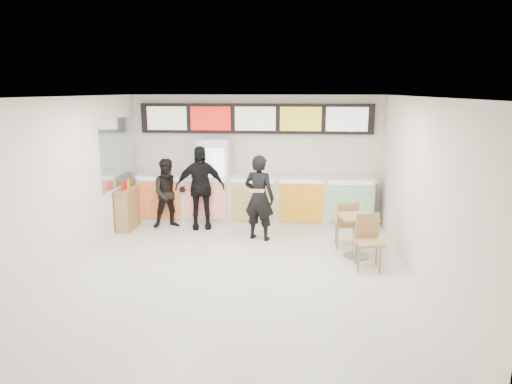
# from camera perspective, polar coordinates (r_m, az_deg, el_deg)

# --- Properties ---
(floor) EXTENTS (7.00, 7.00, 0.00)m
(floor) POSITION_cam_1_polar(r_m,az_deg,el_deg) (8.07, -2.41, -10.00)
(floor) COLOR beige
(floor) RESTS_ON ground
(ceiling) EXTENTS (7.00, 7.00, 0.00)m
(ceiling) POSITION_cam_1_polar(r_m,az_deg,el_deg) (7.46, -2.63, 11.81)
(ceiling) COLOR white
(ceiling) RESTS_ON wall_back
(wall_back) EXTENTS (6.00, 0.00, 6.00)m
(wall_back) POSITION_cam_1_polar(r_m,az_deg,el_deg) (11.05, -0.02, 4.27)
(wall_back) COLOR silver
(wall_back) RESTS_ON floor
(wall_left) EXTENTS (0.00, 7.00, 7.00)m
(wall_left) POSITION_cam_1_polar(r_m,az_deg,el_deg) (8.57, -22.82, 0.83)
(wall_left) COLOR silver
(wall_left) RESTS_ON floor
(wall_right) EXTENTS (0.00, 7.00, 7.00)m
(wall_right) POSITION_cam_1_polar(r_m,az_deg,el_deg) (7.80, 19.86, 0.01)
(wall_right) COLOR silver
(wall_right) RESTS_ON floor
(service_counter) EXTENTS (5.56, 0.77, 1.14)m
(service_counter) POSITION_cam_1_polar(r_m,az_deg,el_deg) (10.83, -0.23, -0.91)
(service_counter) COLOR silver
(service_counter) RESTS_ON floor
(menu_board) EXTENTS (5.50, 0.14, 0.70)m
(menu_board) POSITION_cam_1_polar(r_m,az_deg,el_deg) (10.86, -0.07, 9.16)
(menu_board) COLOR black
(menu_board) RESTS_ON wall_back
(drinks_fridge) EXTENTS (0.70, 0.67, 2.00)m
(drinks_fridge) POSITION_cam_1_polar(r_m,az_deg,el_deg) (10.88, -5.13, 1.42)
(drinks_fridge) COLOR white
(drinks_fridge) RESTS_ON floor
(mirror_panel) EXTENTS (0.01, 2.00, 1.50)m
(mirror_panel) POSITION_cam_1_polar(r_m,az_deg,el_deg) (10.71, -16.76, 4.82)
(mirror_panel) COLOR #B2B7BF
(mirror_panel) RESTS_ON wall_left
(customer_main) EXTENTS (0.76, 0.62, 1.81)m
(customer_main) POSITION_cam_1_polar(r_m,az_deg,el_deg) (9.54, 0.40, -0.71)
(customer_main) COLOR black
(customer_main) RESTS_ON floor
(customer_left) EXTENTS (0.95, 0.86, 1.59)m
(customer_left) POSITION_cam_1_polar(r_m,az_deg,el_deg) (10.61, -10.85, -0.16)
(customer_left) COLOR black
(customer_left) RESTS_ON floor
(customer_mid) EXTENTS (1.19, 0.71, 1.90)m
(customer_mid) POSITION_cam_1_polar(r_m,az_deg,el_deg) (10.40, -7.02, 0.56)
(customer_mid) COLOR black
(customer_mid) RESTS_ON floor
(pizza_slice) EXTENTS (0.36, 0.36, 0.02)m
(pizza_slice) POSITION_cam_1_polar(r_m,az_deg,el_deg) (9.05, 0.15, 0.20)
(pizza_slice) COLOR beige
(pizza_slice) RESTS_ON customer_main
(cafe_table) EXTENTS (0.82, 1.71, 0.97)m
(cafe_table) POSITION_cam_1_polar(r_m,az_deg,el_deg) (8.80, 12.49, -4.47)
(cafe_table) COLOR #A57E4B
(cafe_table) RESTS_ON floor
(condiment_ledge) EXTENTS (0.34, 0.84, 1.11)m
(condiment_ledge) POSITION_cam_1_polar(r_m,az_deg,el_deg) (10.78, -15.74, -1.97)
(condiment_ledge) COLOR #A57E4B
(condiment_ledge) RESTS_ON floor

